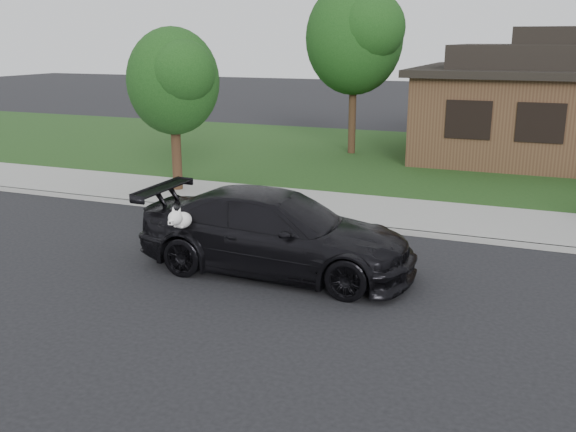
% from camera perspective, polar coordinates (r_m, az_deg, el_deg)
% --- Properties ---
extents(ground, '(120.00, 120.00, 0.00)m').
position_cam_1_polar(ground, '(11.74, 8.97, -6.54)').
color(ground, black).
rests_on(ground, ground).
extents(sidewalk, '(60.00, 3.00, 0.12)m').
position_cam_1_polar(sidewalk, '(16.39, 12.92, -0.15)').
color(sidewalk, gray).
rests_on(sidewalk, ground).
extents(curb, '(60.00, 0.12, 0.12)m').
position_cam_1_polar(curb, '(14.97, 12.01, -1.58)').
color(curb, gray).
rests_on(curb, ground).
extents(lawn, '(60.00, 13.00, 0.13)m').
position_cam_1_polar(lawn, '(24.15, 15.97, 4.60)').
color(lawn, '#193814').
rests_on(lawn, ground).
extents(sedan, '(5.37, 2.50, 1.56)m').
position_cam_1_polar(sedan, '(12.30, -1.07, -1.46)').
color(sedan, black).
rests_on(sedan, ground).
extents(tree_0, '(3.78, 3.60, 6.34)m').
position_cam_1_polar(tree_0, '(24.45, 6.22, 15.63)').
color(tree_0, '#332114').
rests_on(tree_0, ground).
extents(tree_2, '(2.73, 2.60, 4.59)m').
position_cam_1_polar(tree_2, '(18.53, -10.01, 11.84)').
color(tree_2, '#332114').
rests_on(tree_2, ground).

